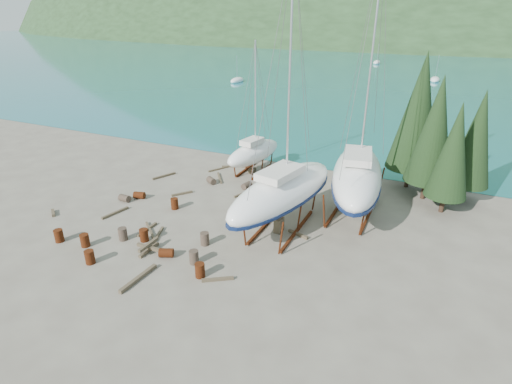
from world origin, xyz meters
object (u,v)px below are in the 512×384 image
at_px(small_sailboat_shore, 254,152).
at_px(large_sailboat_far, 357,174).
at_px(large_sailboat_near, 283,191).
at_px(worker, 237,215).

bearing_deg(small_sailboat_shore, large_sailboat_far, -12.72).
relative_size(large_sailboat_near, small_sailboat_shore, 1.51).
bearing_deg(large_sailboat_far, large_sailboat_near, -141.08).
xyz_separation_m(small_sailboat_shore, worker, (3.62, -10.31, -1.09)).
distance_m(large_sailboat_far, small_sailboat_shore, 11.62).
relative_size(large_sailboat_far, worker, 10.80).
relative_size(large_sailboat_near, worker, 10.19).
distance_m(large_sailboat_near, small_sailboat_shore, 11.37).
height_order(large_sailboat_near, large_sailboat_far, large_sailboat_far).
distance_m(large_sailboat_near, worker, 3.77).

